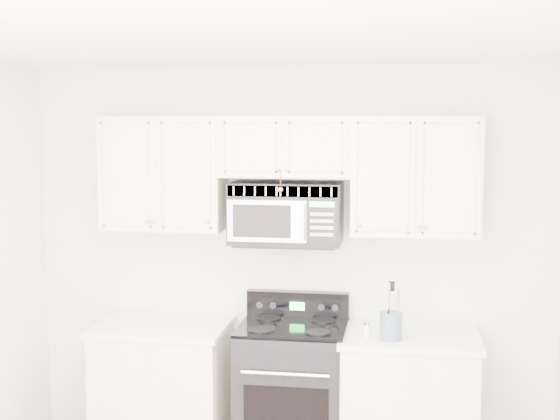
# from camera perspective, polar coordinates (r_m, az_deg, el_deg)

# --- Properties ---
(room) EXTENTS (3.51, 3.51, 2.61)m
(room) POSITION_cam_1_polar(r_m,az_deg,el_deg) (3.58, -3.27, -8.75)
(room) COLOR #855E48
(room) RESTS_ON ground
(base_cabinet_left) EXTENTS (0.86, 0.65, 0.92)m
(base_cabinet_left) POSITION_cam_1_polar(r_m,az_deg,el_deg) (5.37, -8.46, -13.28)
(base_cabinet_left) COLOR white
(base_cabinet_left) RESTS_ON ground
(base_cabinet_right) EXTENTS (0.86, 0.65, 0.92)m
(base_cabinet_right) POSITION_cam_1_polar(r_m,az_deg,el_deg) (5.14, 9.37, -14.20)
(base_cabinet_right) COLOR white
(base_cabinet_right) RESTS_ON ground
(range) EXTENTS (0.69, 0.63, 1.10)m
(range) POSITION_cam_1_polar(r_m,az_deg,el_deg) (5.19, 0.94, -13.25)
(range) COLOR black
(range) RESTS_ON ground
(upper_cabinets) EXTENTS (2.44, 0.37, 0.75)m
(upper_cabinets) POSITION_cam_1_polar(r_m,az_deg,el_deg) (5.02, 0.51, 3.05)
(upper_cabinets) COLOR white
(upper_cabinets) RESTS_ON ground
(microwave) EXTENTS (0.72, 0.41, 0.40)m
(microwave) POSITION_cam_1_polar(r_m,az_deg,el_deg) (5.03, 0.45, -0.22)
(microwave) COLOR black
(microwave) RESTS_ON ground
(utensil_crock) EXTENTS (0.13, 0.13, 0.36)m
(utensil_crock) POSITION_cam_1_polar(r_m,az_deg,el_deg) (4.81, 8.13, -8.29)
(utensil_crock) COLOR slate
(utensil_crock) RESTS_ON base_cabinet_right
(shaker_salt) EXTENTS (0.04, 0.04, 0.09)m
(shaker_salt) POSITION_cam_1_polar(r_m,az_deg,el_deg) (4.86, 6.37, -8.67)
(shaker_salt) COLOR silver
(shaker_salt) RESTS_ON base_cabinet_right
(shaker_pepper) EXTENTS (0.05, 0.05, 0.11)m
(shaker_pepper) POSITION_cam_1_polar(r_m,az_deg,el_deg) (4.87, 7.63, -8.58)
(shaker_pepper) COLOR silver
(shaker_pepper) RESTS_ON base_cabinet_right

